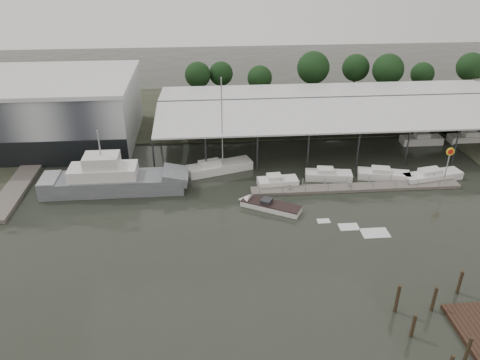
{
  "coord_description": "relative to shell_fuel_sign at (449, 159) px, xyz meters",
  "views": [
    {
      "loc": [
        -4.72,
        -43.05,
        30.15
      ],
      "look_at": [
        -0.55,
        9.03,
        2.5
      ],
      "focal_mm": 35.0,
      "sensor_mm": 36.0,
      "label": 1
    }
  ],
  "objects": [
    {
      "name": "moored_cruiser_1",
      "position": [
        -15.03,
        3.13,
        -3.31
      ],
      "size": [
        6.58,
        3.12,
        1.7
      ],
      "rotation": [
        0.0,
        0.0,
        -0.15
      ],
      "color": "white",
      "rests_on": "ground"
    },
    {
      "name": "shell_fuel_sign",
      "position": [
        0.0,
        0.0,
        0.0
      ],
      "size": [
        1.1,
        0.18,
        5.55
      ],
      "color": "#95989B",
      "rests_on": "ground"
    },
    {
      "name": "mooring_pilings",
      "position": [
        -12.88,
        -25.11,
        -2.88
      ],
      "size": [
        7.11,
        9.9,
        3.58
      ],
      "color": "#382B1C",
      "rests_on": "ground"
    },
    {
      "name": "covered_boat_shed",
      "position": [
        -10.0,
        18.01,
        2.2
      ],
      "size": [
        58.24,
        24.0,
        6.96
      ],
      "color": "white",
      "rests_on": "ground"
    },
    {
      "name": "land_strip_far",
      "position": [
        -27.0,
        32.01,
        -3.83
      ],
      "size": [
        140.0,
        30.0,
        0.3
      ],
      "color": "#3D4131",
      "rests_on": "ground"
    },
    {
      "name": "white_sailboat",
      "position": [
        -29.99,
        6.68,
        -3.27
      ],
      "size": [
        9.63,
        5.25,
        13.78
      ],
      "rotation": [
        0.0,
        0.0,
        0.3
      ],
      "color": "white",
      "rests_on": "ground"
    },
    {
      "name": "storage_warehouse",
      "position": [
        -55.0,
        19.95,
        1.36
      ],
      "size": [
        24.5,
        20.5,
        10.5
      ],
      "color": "#ADB3B8",
      "rests_on": "ground"
    },
    {
      "name": "moored_cruiser_3",
      "position": [
        -0.81,
        1.73,
        -3.31
      ],
      "size": [
        8.56,
        3.76,
        1.7
      ],
      "rotation": [
        0.0,
        0.0,
        0.19
      ],
      "color": "white",
      "rests_on": "ground"
    },
    {
      "name": "ground",
      "position": [
        -27.0,
        -9.99,
        -3.93
      ],
      "size": [
        200.0,
        200.0,
        0.0
      ],
      "primitive_type": "plane",
      "color": "#232820",
      "rests_on": "ground"
    },
    {
      "name": "moored_cruiser_2",
      "position": [
        -7.36,
        2.65,
        -3.31
      ],
      "size": [
        7.32,
        3.8,
        1.7
      ],
      "rotation": [
        0.0,
        0.0,
        -0.24
      ],
      "color": "white",
      "rests_on": "ground"
    },
    {
      "name": "grey_trawler",
      "position": [
        -43.83,
        2.16,
        -2.35
      ],
      "size": [
        19.04,
        4.57,
        8.84
      ],
      "rotation": [
        0.0,
        0.0,
        0.01
      ],
      "color": "slate",
      "rests_on": "ground"
    },
    {
      "name": "trawler_dock",
      "position": [
        -57.0,
        4.01,
        -3.68
      ],
      "size": [
        3.0,
        18.0,
        0.5
      ],
      "color": "#605C54",
      "rests_on": "ground"
    },
    {
      "name": "moored_cruiser_0",
      "position": [
        -22.32,
        1.71,
        -3.31
      ],
      "size": [
        5.5,
        2.58,
        1.7
      ],
      "rotation": [
        0.0,
        0.0,
        0.07
      ],
      "color": "white",
      "rests_on": "ground"
    },
    {
      "name": "horizon_tree_line",
      "position": [
        -1.74,
        38.49,
        1.64
      ],
      "size": [
        68.71,
        10.11,
        9.66
      ],
      "color": "black",
      "rests_on": "ground"
    },
    {
      "name": "floating_dock",
      "position": [
        -12.0,
        0.01,
        -3.72
      ],
      "size": [
        28.0,
        2.0,
        1.4
      ],
      "color": "#605C54",
      "rests_on": "ground"
    },
    {
      "name": "speedboat_underway",
      "position": [
        -24.57,
        -3.85,
        -3.53
      ],
      "size": [
        17.38,
        10.43,
        2.0
      ],
      "rotation": [
        0.0,
        0.0,
        2.63
      ],
      "color": "white",
      "rests_on": "ground"
    }
  ]
}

